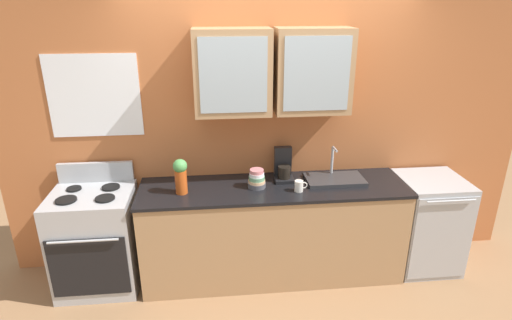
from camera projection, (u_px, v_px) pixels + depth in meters
The scene contains 10 objects.
ground_plane at pixel (272, 272), 3.94m from camera, with size 10.00×10.00×0.00m, color #936B47.
back_wall_unit at pixel (269, 114), 3.71m from camera, with size 4.81×0.42×2.74m.
counter at pixel (273, 231), 3.78m from camera, with size 2.33×0.63×0.89m.
stove_range at pixel (97, 240), 3.62m from camera, with size 0.68×0.62×1.07m.
sink_faucet at pixel (335, 178), 3.72m from camera, with size 0.52×0.30×0.29m.
bowl_stack at pixel (257, 179), 3.57m from camera, with size 0.16×0.16×0.16m.
vase at pixel (181, 175), 3.43m from camera, with size 0.12×0.12×0.30m.
cup_near_sink at pixel (299, 186), 3.51m from camera, with size 0.11×0.07×0.09m.
dishwasher at pixel (427, 223), 3.91m from camera, with size 0.57×0.61×0.89m.
coffee_maker at pixel (283, 168), 3.73m from camera, with size 0.17×0.20×0.29m.
Camera 1 is at (-0.49, -3.25, 2.42)m, focal length 29.26 mm.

